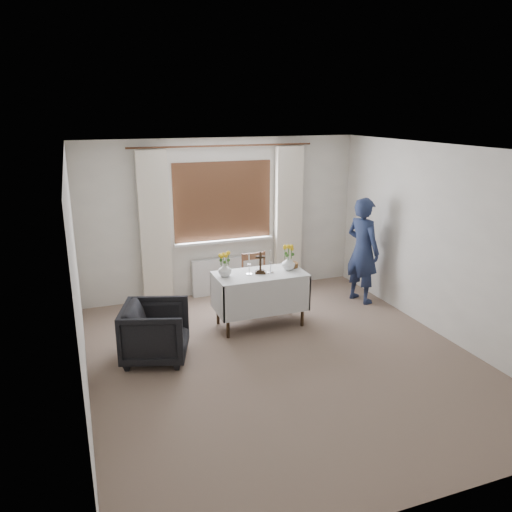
{
  "coord_description": "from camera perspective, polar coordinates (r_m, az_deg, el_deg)",
  "views": [
    {
      "loc": [
        -2.19,
        -5.0,
        2.91
      ],
      "look_at": [
        -0.05,
        0.84,
        1.08
      ],
      "focal_mm": 35.0,
      "sensor_mm": 36.0,
      "label": 1
    }
  ],
  "objects": [
    {
      "name": "altar_table",
      "position": [
        6.93,
        0.45,
        -4.98
      ],
      "size": [
        1.24,
        0.64,
        0.76
      ],
      "primitive_type": "cube",
      "color": "silver",
      "rests_on": "ground"
    },
    {
      "name": "radiator",
      "position": [
        8.17,
        -3.53,
        -2.25
      ],
      "size": [
        1.1,
        0.1,
        0.6
      ],
      "primitive_type": "cube",
      "color": "silver",
      "rests_on": "ground"
    },
    {
      "name": "flower_vase_left",
      "position": [
        6.67,
        -3.58,
        -1.56
      ],
      "size": [
        0.22,
        0.22,
        0.19
      ],
      "primitive_type": "imported",
      "rotation": [
        0.0,
        0.0,
        0.23
      ],
      "color": "silver",
      "rests_on": "altar_table"
    },
    {
      "name": "candlestick_left",
      "position": [
        6.71,
        -0.8,
        -0.9
      ],
      "size": [
        0.11,
        0.11,
        0.3
      ],
      "primitive_type": null,
      "rotation": [
        0.0,
        0.0,
        0.26
      ],
      "color": "silver",
      "rests_on": "altar_table"
    },
    {
      "name": "flower_vase_right",
      "position": [
        6.94,
        3.72,
        -0.81
      ],
      "size": [
        0.23,
        0.23,
        0.19
      ],
      "primitive_type": "imported",
      "rotation": [
        0.0,
        0.0,
        -0.28
      ],
      "color": "silver",
      "rests_on": "altar_table"
    },
    {
      "name": "armchair",
      "position": [
        6.16,
        -11.39,
        -8.51
      ],
      "size": [
        0.96,
        0.94,
        0.7
      ],
      "primitive_type": "imported",
      "rotation": [
        0.0,
        0.0,
        1.26
      ],
      "color": "black",
      "rests_on": "ground"
    },
    {
      "name": "wooden_chair",
      "position": [
        7.32,
        0.25,
        -3.27
      ],
      "size": [
        0.43,
        0.43,
        0.89
      ],
      "primitive_type": null,
      "rotation": [
        0.0,
        0.0,
        0.05
      ],
      "color": "brown",
      "rests_on": "ground"
    },
    {
      "name": "wooden_cross",
      "position": [
        6.76,
        0.5,
        -0.75
      ],
      "size": [
        0.17,
        0.14,
        0.31
      ],
      "primitive_type": null,
      "rotation": [
        0.0,
        0.0,
        -0.32
      ],
      "color": "black",
      "rests_on": "altar_table"
    },
    {
      "name": "person",
      "position": [
        7.85,
        12.09,
        0.63
      ],
      "size": [
        0.55,
        0.69,
        1.65
      ],
      "primitive_type": "imported",
      "rotation": [
        0.0,
        0.0,
        1.86
      ],
      "color": "navy",
      "rests_on": "ground"
    },
    {
      "name": "ground",
      "position": [
        6.19,
        3.15,
        -11.67
      ],
      "size": [
        5.0,
        5.0,
        0.0
      ],
      "primitive_type": "plane",
      "color": "#7D6756",
      "rests_on": "ground"
    },
    {
      "name": "candlestick_right",
      "position": [
        6.77,
        1.67,
        -0.66
      ],
      "size": [
        0.11,
        0.11,
        0.32
      ],
      "primitive_type": null,
      "rotation": [
        0.0,
        0.0,
        0.18
      ],
      "color": "silver",
      "rests_on": "altar_table"
    },
    {
      "name": "wicker_basket",
      "position": [
        7.08,
        4.11,
        -1.01
      ],
      "size": [
        0.21,
        0.21,
        0.07
      ],
      "primitive_type": "cylinder",
      "rotation": [
        0.0,
        0.0,
        -0.2
      ],
      "color": "brown",
      "rests_on": "altar_table"
    }
  ]
}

